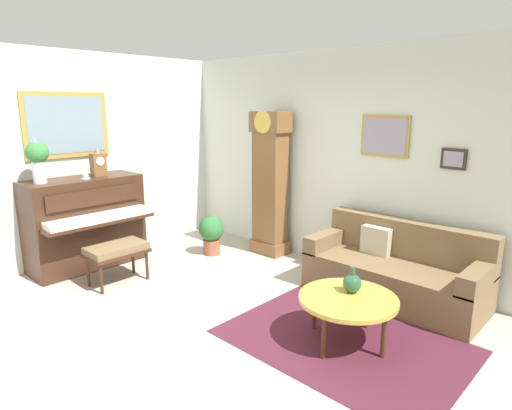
% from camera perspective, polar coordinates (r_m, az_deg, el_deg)
% --- Properties ---
extents(ground_plane, '(6.40, 6.00, 0.10)m').
position_cam_1_polar(ground_plane, '(4.54, -8.44, -15.52)').
color(ground_plane, '#B2A899').
extents(wall_left, '(0.13, 4.90, 2.80)m').
position_cam_1_polar(wall_left, '(6.30, -23.80, 5.58)').
color(wall_left, silver).
rests_on(wall_left, ground_plane).
extents(wall_back, '(5.30, 0.13, 2.80)m').
position_cam_1_polar(wall_back, '(5.81, 10.09, 5.86)').
color(wall_back, silver).
rests_on(wall_back, ground_plane).
extents(area_rug, '(2.10, 1.50, 0.01)m').
position_cam_1_polar(area_rug, '(4.23, 11.41, -17.07)').
color(area_rug, '#4C1E2D').
rests_on(area_rug, ground_plane).
extents(piano, '(0.87, 1.44, 1.19)m').
position_cam_1_polar(piano, '(6.12, -21.43, -2.12)').
color(piano, '#3D2316').
rests_on(piano, ground_plane).
extents(piano_bench, '(0.42, 0.70, 0.48)m').
position_cam_1_polar(piano_bench, '(5.47, -17.82, -5.75)').
color(piano_bench, '#3D2316').
rests_on(piano_bench, ground_plane).
extents(grandfather_clock, '(0.52, 0.34, 2.03)m').
position_cam_1_polar(grandfather_clock, '(6.14, 1.83, 2.31)').
color(grandfather_clock, brown).
rests_on(grandfather_clock, ground_plane).
extents(couch, '(1.90, 0.80, 0.84)m').
position_cam_1_polar(couch, '(5.10, 17.81, -8.21)').
color(couch, brown).
rests_on(couch, ground_plane).
extents(coffee_table, '(0.88, 0.88, 0.44)m').
position_cam_1_polar(coffee_table, '(4.04, 11.99, -12.13)').
color(coffee_table, gold).
rests_on(coffee_table, ground_plane).
extents(mantel_clock, '(0.13, 0.18, 0.38)m').
position_cam_1_polar(mantel_clock, '(6.08, -20.01, 5.19)').
color(mantel_clock, brown).
rests_on(mantel_clock, piano).
extents(flower_vase, '(0.26, 0.26, 0.58)m').
position_cam_1_polar(flower_vase, '(5.77, -26.77, 5.64)').
color(flower_vase, silver).
rests_on(flower_vase, piano).
extents(teacup, '(0.12, 0.12, 0.06)m').
position_cam_1_polar(teacup, '(5.92, -21.50, 3.43)').
color(teacup, '#ADC6D6').
rests_on(teacup, piano).
extents(green_jug, '(0.17, 0.17, 0.24)m').
position_cam_1_polar(green_jug, '(4.09, 12.51, -9.99)').
color(green_jug, '#234C33').
rests_on(green_jug, coffee_table).
extents(potted_plant, '(0.36, 0.36, 0.56)m').
position_cam_1_polar(potted_plant, '(6.26, -5.89, -3.61)').
color(potted_plant, '#935138').
rests_on(potted_plant, ground_plane).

